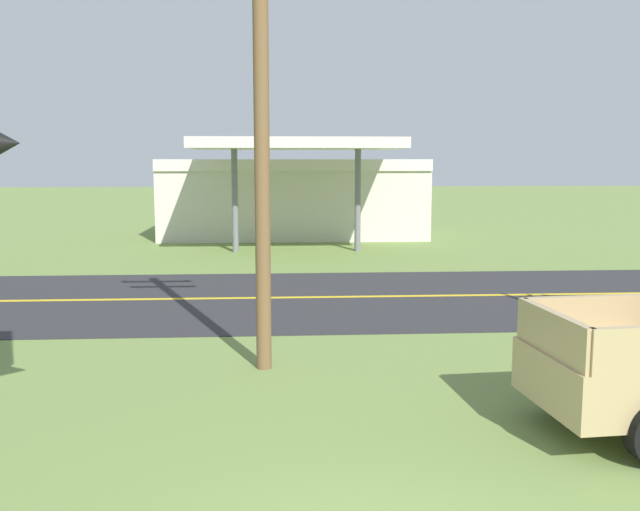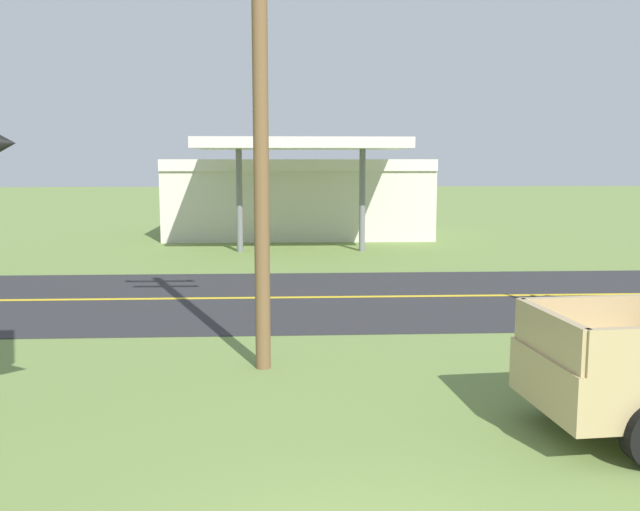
% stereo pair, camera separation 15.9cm
% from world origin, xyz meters
% --- Properties ---
extents(road_asphalt, '(140.00, 8.00, 0.02)m').
position_xyz_m(road_asphalt, '(0.00, 13.00, 0.01)').
color(road_asphalt, '#2B2B2D').
rests_on(road_asphalt, ground).
extents(road_centre_line, '(126.00, 0.20, 0.01)m').
position_xyz_m(road_centre_line, '(0.00, 13.00, 0.02)').
color(road_centre_line, gold).
rests_on(road_centre_line, road_asphalt).
extents(utility_pole, '(2.01, 0.26, 8.70)m').
position_xyz_m(utility_pole, '(-1.05, 6.76, 4.66)').
color(utility_pole, brown).
rests_on(utility_pole, ground).
extents(gas_station, '(12.00, 11.50, 4.40)m').
position_xyz_m(gas_station, '(-0.00, 28.17, 1.94)').
color(gas_station, beige).
rests_on(gas_station, ground).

